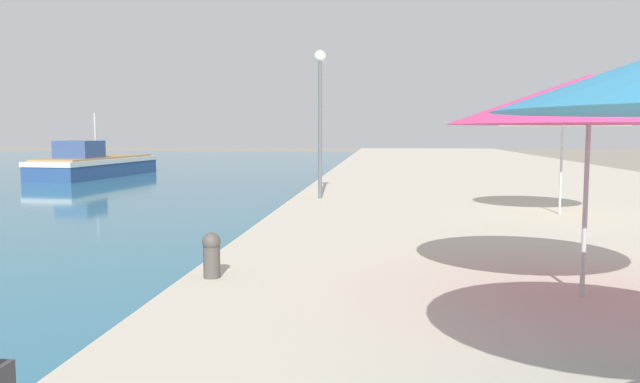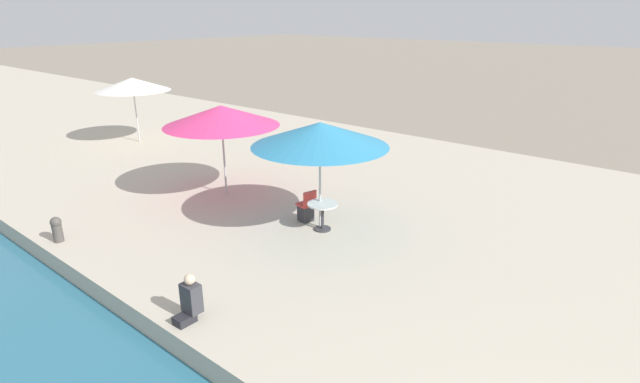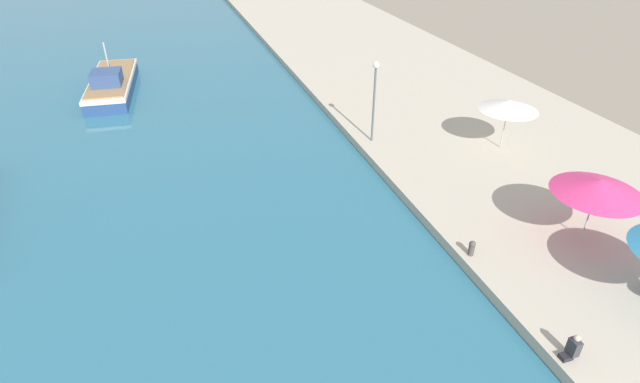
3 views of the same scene
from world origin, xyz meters
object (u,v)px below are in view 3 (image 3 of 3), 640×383
(fishing_boat_mid, at_px, (112,83))
(mooring_bollard, at_px, (472,248))
(cafe_umbrella_white, at_px, (599,187))
(person_at_quay, at_px, (572,348))
(cafe_umbrella_striped, at_px, (509,105))
(lamppost, at_px, (375,88))

(fishing_boat_mid, xyz_separation_m, mooring_bollard, (13.76, -24.95, 0.10))
(cafe_umbrella_white, distance_m, person_at_quay, 7.15)
(person_at_quay, relative_size, mooring_bollard, 1.42)
(cafe_umbrella_striped, height_order, lamppost, lamppost)
(fishing_boat_mid, xyz_separation_m, cafe_umbrella_white, (18.71, -25.46, 2.23))
(mooring_bollard, bearing_deg, person_at_quay, -89.19)
(lamppost, bearing_deg, person_at_quay, -91.33)
(cafe_umbrella_white, xyz_separation_m, person_at_quay, (-4.87, -4.80, -2.07))
(cafe_umbrella_striped, relative_size, mooring_bollard, 4.78)
(fishing_boat_mid, height_order, cafe_umbrella_striped, fishing_boat_mid)
(person_at_quay, xyz_separation_m, mooring_bollard, (-0.07, 5.31, -0.06))
(fishing_boat_mid, bearing_deg, cafe_umbrella_white, -48.16)
(mooring_bollard, bearing_deg, lamppost, 87.61)
(cafe_umbrella_striped, distance_m, mooring_bollard, 10.52)
(fishing_boat_mid, xyz_separation_m, lamppost, (14.21, -14.21, 2.84))
(person_at_quay, bearing_deg, cafe_umbrella_striped, 62.35)
(cafe_umbrella_white, distance_m, lamppost, 12.13)
(cafe_umbrella_white, height_order, mooring_bollard, cafe_umbrella_white)
(fishing_boat_mid, xyz_separation_m, person_at_quay, (13.84, -30.26, 0.15))
(lamppost, bearing_deg, cafe_umbrella_striped, -25.55)
(cafe_umbrella_striped, xyz_separation_m, mooring_bollard, (-6.88, -7.67, -2.14))
(mooring_bollard, relative_size, lamppost, 0.14)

